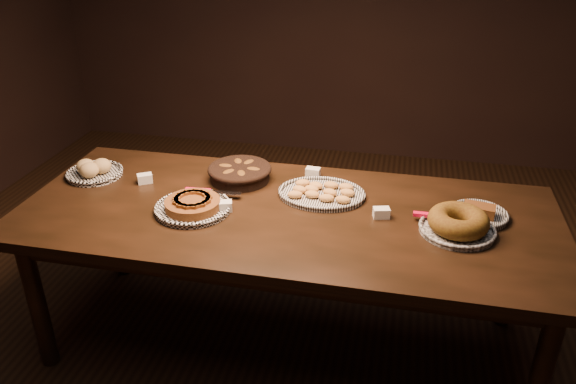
% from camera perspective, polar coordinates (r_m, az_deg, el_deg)
% --- Properties ---
extents(ground, '(5.00, 5.00, 0.00)m').
position_cam_1_polar(ground, '(2.94, -0.18, -14.82)').
color(ground, black).
rests_on(ground, ground).
extents(buffet_table, '(2.40, 1.00, 0.75)m').
position_cam_1_polar(buffet_table, '(2.54, -0.21, -3.40)').
color(buffet_table, black).
rests_on(buffet_table, ground).
extents(apple_tart_plate, '(0.35, 0.34, 0.06)m').
position_cam_1_polar(apple_tart_plate, '(2.53, -9.64, -1.37)').
color(apple_tart_plate, white).
rests_on(apple_tart_plate, buffet_table).
extents(madeleine_platter, '(0.40, 0.33, 0.05)m').
position_cam_1_polar(madeleine_platter, '(2.62, 3.43, -0.08)').
color(madeleine_platter, black).
rests_on(madeleine_platter, buffet_table).
extents(bundt_cake_plate, '(0.34, 0.32, 0.10)m').
position_cam_1_polar(bundt_cake_plate, '(2.43, 16.86, -3.09)').
color(bundt_cake_plate, black).
rests_on(bundt_cake_plate, buffet_table).
extents(croissant_basket, '(0.39, 0.39, 0.08)m').
position_cam_1_polar(croissant_basket, '(2.77, -4.93, 2.06)').
color(croissant_basket, black).
rests_on(croissant_basket, buffet_table).
extents(bread_roll_plate, '(0.28, 0.28, 0.09)m').
position_cam_1_polar(bread_roll_plate, '(2.97, -19.15, 2.09)').
color(bread_roll_plate, white).
rests_on(bread_roll_plate, buffet_table).
extents(loaf_plate, '(0.26, 0.26, 0.06)m').
position_cam_1_polar(loaf_plate, '(2.58, 18.78, -2.08)').
color(loaf_plate, black).
rests_on(loaf_plate, buffet_table).
extents(tent_cards, '(1.62, 0.49, 0.04)m').
position_cam_1_polar(tent_cards, '(2.57, 1.42, -0.55)').
color(tent_cards, white).
rests_on(tent_cards, buffet_table).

